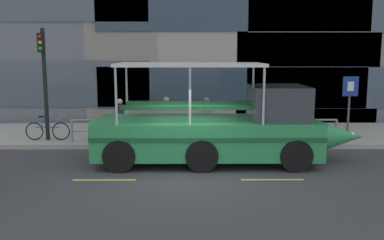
{
  "coord_description": "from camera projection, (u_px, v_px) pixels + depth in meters",
  "views": [
    {
      "loc": [
        0.03,
        -12.6,
        3.59
      ],
      "look_at": [
        0.11,
        1.84,
        1.3
      ],
      "focal_mm": 39.99,
      "sensor_mm": 36.0,
      "label": 1
    }
  ],
  "objects": [
    {
      "name": "pedestrian_mid_right",
      "position": [
        167.0,
        113.0,
        17.43
      ],
      "size": [
        0.37,
        0.34,
        1.62
      ],
      "color": "#1E2338",
      "rests_on": "sidewalk"
    },
    {
      "name": "curb_edge",
      "position": [
        189.0,
        146.0,
        16.07
      ],
      "size": [
        32.0,
        0.18,
        0.18
      ],
      "primitive_type": "cube",
      "color": "#B2ADA3",
      "rests_on": "ground_plane"
    },
    {
      "name": "duck_tour_boat",
      "position": [
        222.0,
        130.0,
        13.95
      ],
      "size": [
        8.91,
        2.57,
        3.25
      ],
      "color": "#2D9351",
      "rests_on": "ground_plane"
    },
    {
      "name": "pedestrian_near_bow",
      "position": [
        295.0,
        114.0,
        17.32
      ],
      "size": [
        0.33,
        0.36,
        1.57
      ],
      "color": "#1E2338",
      "rests_on": "sidewalk"
    },
    {
      "name": "sidewalk",
      "position": [
        189.0,
        134.0,
        18.52
      ],
      "size": [
        32.0,
        4.8,
        0.18
      ],
      "primitive_type": "cube",
      "color": "#A8A59E",
      "rests_on": "ground_plane"
    },
    {
      "name": "parking_sign",
      "position": [
        350.0,
        97.0,
        16.54
      ],
      "size": [
        0.6,
        0.12,
        2.5
      ],
      "color": "#4C4F54",
      "rests_on": "sidewalk"
    },
    {
      "name": "lane_centreline",
      "position": [
        189.0,
        180.0,
        12.16
      ],
      "size": [
        25.8,
        0.12,
        0.01
      ],
      "color": "#DBD64C",
      "rests_on": "ground_plane"
    },
    {
      "name": "pedestrian_mid_left",
      "position": [
        207.0,
        114.0,
        16.84
      ],
      "size": [
        0.48,
        0.23,
        1.66
      ],
      "color": "#1E2338",
      "rests_on": "sidewalk"
    },
    {
      "name": "leaned_bicycle",
      "position": [
        48.0,
        131.0,
        16.75
      ],
      "size": [
        1.74,
        0.46,
        0.96
      ],
      "color": "black",
      "rests_on": "sidewalk"
    },
    {
      "name": "pedestrian_near_stern",
      "position": [
        120.0,
        115.0,
        16.95
      ],
      "size": [
        0.29,
        0.42,
        1.6
      ],
      "color": "#47423D",
      "rests_on": "sidewalk"
    },
    {
      "name": "curb_guardrail",
      "position": [
        204.0,
        127.0,
        16.3
      ],
      "size": [
        10.21,
        0.09,
        0.9
      ],
      "color": "gray",
      "rests_on": "sidewalk"
    },
    {
      "name": "ground_plane",
      "position": [
        189.0,
        172.0,
        13.01
      ],
      "size": [
        120.0,
        120.0,
        0.0
      ],
      "primitive_type": "plane",
      "color": "#3D3D3F"
    },
    {
      "name": "traffic_light_pole",
      "position": [
        44.0,
        73.0,
        16.36
      ],
      "size": [
        0.24,
        0.46,
        4.32
      ],
      "color": "black",
      "rests_on": "sidewalk"
    }
  ]
}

